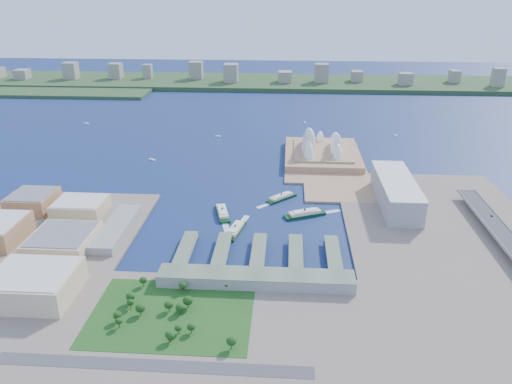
# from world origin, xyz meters

# --- Properties ---
(ground) EXTENTS (3000.00, 3000.00, 0.00)m
(ground) POSITION_xyz_m (0.00, 0.00, 0.00)
(ground) COLOR #101E4C
(ground) RESTS_ON ground
(west_land) EXTENTS (220.00, 390.00, 3.00)m
(west_land) POSITION_xyz_m (-250.00, -105.00, 1.50)
(west_land) COLOR #7A6B5E
(west_land) RESTS_ON ground
(south_land) EXTENTS (720.00, 180.00, 3.00)m
(south_land) POSITION_xyz_m (0.00, -210.00, 1.50)
(south_land) COLOR #7A6B5E
(south_land) RESTS_ON ground
(east_land) EXTENTS (240.00, 500.00, 3.00)m
(east_land) POSITION_xyz_m (240.00, -50.00, 1.50)
(east_land) COLOR #7A6B5E
(east_land) RESTS_ON ground
(peninsula) EXTENTS (135.00, 220.00, 3.00)m
(peninsula) POSITION_xyz_m (107.50, 260.00, 1.50)
(peninsula) COLOR #A67D5B
(peninsula) RESTS_ON ground
(far_shore) EXTENTS (2200.00, 260.00, 12.00)m
(far_shore) POSITION_xyz_m (0.00, 980.00, 6.00)
(far_shore) COLOR #2D4926
(far_shore) RESTS_ON ground
(opera_house) EXTENTS (134.00, 180.00, 58.00)m
(opera_house) POSITION_xyz_m (105.00, 280.00, 32.00)
(opera_house) COLOR white
(opera_house) RESTS_ON peninsula
(toaster_building) EXTENTS (45.00, 155.00, 35.00)m
(toaster_building) POSITION_xyz_m (195.00, 80.00, 20.50)
(toaster_building) COLOR gray
(toaster_building) RESTS_ON east_land
(west_buildings) EXTENTS (200.00, 280.00, 27.00)m
(west_buildings) POSITION_xyz_m (-250.00, -70.00, 16.50)
(west_buildings) COLOR #A07550
(west_buildings) RESTS_ON west_land
(ferry_wharves) EXTENTS (184.00, 90.00, 9.30)m
(ferry_wharves) POSITION_xyz_m (14.00, -75.00, 4.65)
(ferry_wharves) COLOR #57684F
(ferry_wharves) RESTS_ON ground
(terminal_building) EXTENTS (200.00, 28.00, 12.00)m
(terminal_building) POSITION_xyz_m (15.00, -135.00, 9.00)
(terminal_building) COLOR gray
(terminal_building) RESTS_ON south_land
(park) EXTENTS (150.00, 110.00, 16.00)m
(park) POSITION_xyz_m (-60.00, -190.00, 11.00)
(park) COLOR #194714
(park) RESTS_ON south_land
(far_skyline) EXTENTS (1900.00, 140.00, 55.00)m
(far_skyline) POSITION_xyz_m (0.00, 960.00, 39.50)
(far_skyline) COLOR gray
(far_skyline) RESTS_ON far_shore
(ferry_a) EXTENTS (27.44, 57.23, 10.49)m
(ferry_a) POSITION_xyz_m (-41.48, 34.23, 5.24)
(ferry_a) COLOR #0D3619
(ferry_a) RESTS_ON ground
(ferry_b) EXTENTS (44.42, 44.54, 9.48)m
(ferry_b) POSITION_xyz_m (36.68, 91.69, 4.74)
(ferry_b) COLOR #0D3619
(ferry_b) RESTS_ON ground
(ferry_c) EXTENTS (25.03, 55.83, 10.24)m
(ferry_c) POSITION_xyz_m (-18.89, -15.38, 5.12)
(ferry_c) COLOR #0D3619
(ferry_c) RESTS_ON ground
(ferry_d) EXTENTS (58.12, 36.52, 10.81)m
(ferry_d) POSITION_xyz_m (68.83, 37.58, 5.40)
(ferry_d) COLOR #0D3619
(ferry_d) RESTS_ON ground
(boat_a) EXTENTS (14.04, 11.35, 2.81)m
(boat_a) POSITION_xyz_m (-193.68, 248.63, 1.41)
(boat_a) COLOR white
(boat_a) RESTS_ON ground
(boat_b) EXTENTS (10.26, 3.98, 2.73)m
(boat_b) POSITION_xyz_m (-98.39, 401.25, 1.37)
(boat_b) COLOR white
(boat_b) RESTS_ON ground
(boat_c) EXTENTS (6.61, 13.01, 2.81)m
(boat_c) POSITION_xyz_m (262.93, 431.38, 1.41)
(boat_c) COLOR white
(boat_c) RESTS_ON ground
(boat_d) EXTENTS (14.62, 10.66, 2.55)m
(boat_d) POSITION_xyz_m (-403.55, 482.92, 1.27)
(boat_d) COLOR white
(boat_d) RESTS_ON ground
(boat_e) EXTENTS (5.99, 11.75, 2.76)m
(boat_e) POSITION_xyz_m (80.14, 522.07, 1.38)
(boat_e) COLOR white
(boat_e) RESTS_ON ground
(car_c) EXTENTS (2.03, 4.98, 1.45)m
(car_c) POSITION_xyz_m (304.00, 21.29, 15.57)
(car_c) COLOR slate
(car_c) RESTS_ON expressway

